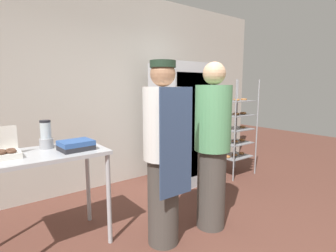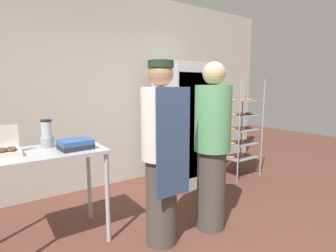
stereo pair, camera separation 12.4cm
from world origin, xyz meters
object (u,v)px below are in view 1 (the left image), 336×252
(baking_rack, at_px, (236,128))
(person_baker, at_px, (163,152))
(donut_box, at_px, (0,153))
(blender_pitcher, at_px, (46,136))
(binder_stack, at_px, (76,145))
(person_customer, at_px, (212,146))
(refrigerator, at_px, (179,125))

(baking_rack, relative_size, person_baker, 0.93)
(donut_box, bearing_deg, blender_pitcher, 22.15)
(blender_pitcher, bearing_deg, person_baker, -40.94)
(baking_rack, xyz_separation_m, binder_stack, (-2.85, -0.39, 0.17))
(binder_stack, relative_size, person_customer, 0.17)
(donut_box, relative_size, person_baker, 0.17)
(person_customer, bearing_deg, binder_stack, 155.18)
(blender_pitcher, distance_m, person_customer, 1.67)
(refrigerator, distance_m, binder_stack, 1.93)
(baking_rack, distance_m, donut_box, 3.47)
(blender_pitcher, bearing_deg, person_customer, -29.26)
(blender_pitcher, relative_size, person_customer, 0.15)
(donut_box, distance_m, blender_pitcher, 0.43)
(baking_rack, distance_m, blender_pitcher, 3.08)
(binder_stack, distance_m, person_customer, 1.37)
(refrigerator, bearing_deg, baking_rack, -14.22)
(baking_rack, bearing_deg, donut_box, -174.83)
(refrigerator, height_order, donut_box, refrigerator)
(blender_pitcher, bearing_deg, baking_rack, 2.85)
(blender_pitcher, distance_m, binder_stack, 0.32)
(refrigerator, relative_size, person_customer, 1.05)
(donut_box, xyz_separation_m, blender_pitcher, (0.39, 0.16, 0.07))
(refrigerator, relative_size, baking_rack, 1.14)
(person_baker, relative_size, person_customer, 0.99)
(donut_box, xyz_separation_m, binder_stack, (0.60, -0.08, -0.00))
(baking_rack, height_order, person_baker, person_baker)
(binder_stack, xyz_separation_m, person_baker, (0.65, -0.51, -0.07))
(baking_rack, xyz_separation_m, donut_box, (-3.46, -0.31, 0.17))
(person_baker, distance_m, person_customer, 0.60)
(baking_rack, height_order, donut_box, baking_rack)
(binder_stack, height_order, person_customer, person_customer)
(refrigerator, xyz_separation_m, person_customer, (-0.57, -1.23, -0.03))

